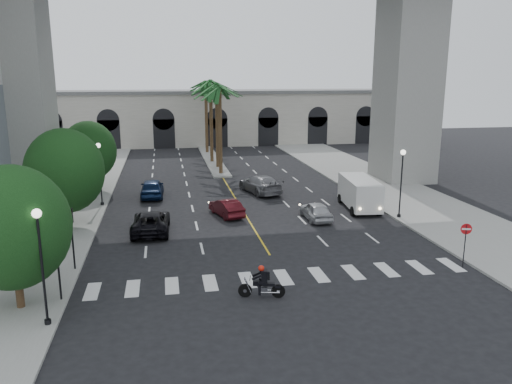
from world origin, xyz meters
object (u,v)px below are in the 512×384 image
lamp_post_left_far (100,169)px  car_d (260,184)px  car_a (316,211)px  motorcycle_rider (263,283)px  car_c (151,222)px  lamp_post_right (401,178)px  cargo_van (360,192)px  pedestrian_b (60,235)px  traffic_signal_far (72,228)px  car_e (152,188)px  traffic_signal_near (57,253)px  pedestrian_a (32,246)px  lamp_post_left_near (41,257)px  do_not_enter_sign (466,236)px  car_b (226,207)px

lamp_post_left_far → car_d: size_ratio=0.92×
car_a → motorcycle_rider: bearing=60.9°
car_c → lamp_post_right: bearing=-177.9°
lamp_post_left_far → lamp_post_right: same height
cargo_van → motorcycle_rider: bearing=-119.9°
lamp_post_left_far → cargo_van: 21.50m
lamp_post_right → motorcycle_rider: (-12.99, -11.76, -2.46)m
motorcycle_rider → pedestrian_b: 14.30m
traffic_signal_far → car_e: size_ratio=0.74×
traffic_signal_near → motorcycle_rider: (9.71, -1.26, -1.75)m
car_c → pedestrian_a: 8.13m
cargo_van → pedestrian_b: size_ratio=3.52×
car_d → cargo_van: cargo_van is taller
motorcycle_rider → car_a: motorcycle_rider is taller
traffic_signal_near → car_d: 25.28m
car_d → pedestrian_a: (-16.59, -14.99, 0.10)m
lamp_post_left_near → car_c: (4.18, 13.06, -2.47)m
motorcycle_rider → lamp_post_left_near: bearing=-159.4°
car_c → do_not_enter_sign: do_not_enter_sign is taller
car_a → car_b: 6.95m
car_b → traffic_signal_near: bearing=38.4°
pedestrian_a → pedestrian_b: 2.10m
lamp_post_right → car_e: lamp_post_right is taller
traffic_signal_near → car_c: bearing=68.9°
lamp_post_right → pedestrian_a: 25.87m
lamp_post_right → do_not_enter_sign: size_ratio=2.07×
traffic_signal_far → car_c: traffic_signal_far is taller
traffic_signal_far → motorcycle_rider: size_ratio=1.59×
lamp_post_left_near → car_b: lamp_post_left_near is taller
car_e → pedestrian_b: pedestrian_b is taller
lamp_post_left_near → traffic_signal_far: 6.54m
lamp_post_left_near → motorcycle_rider: bearing=7.2°
do_not_enter_sign → car_b: bearing=148.5°
motorcycle_rider → cargo_van: size_ratio=0.37×
motorcycle_rider → car_d: 22.70m
lamp_post_right → car_a: 6.89m
car_e → do_not_enter_sign: size_ratio=1.91×
car_d → pedestrian_b: bearing=26.5°
car_c → pedestrian_a: bearing=35.9°
lamp_post_right → do_not_enter_sign: 10.00m
lamp_post_left_far → traffic_signal_far: bearing=-89.6°
do_not_enter_sign → pedestrian_b: bearing=179.1°
car_e → car_d: bearing=-179.3°
car_d → do_not_enter_sign: (7.89, -20.42, 1.03)m
car_c → do_not_enter_sign: 20.34m
car_e → pedestrian_a: (-6.67, -15.13, 0.11)m
lamp_post_left_far → lamp_post_left_near: bearing=-90.0°
traffic_signal_far → traffic_signal_near: bearing=-90.0°
motorcycle_rider → car_d: car_d is taller
lamp_post_right → car_e: bearing=150.3°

